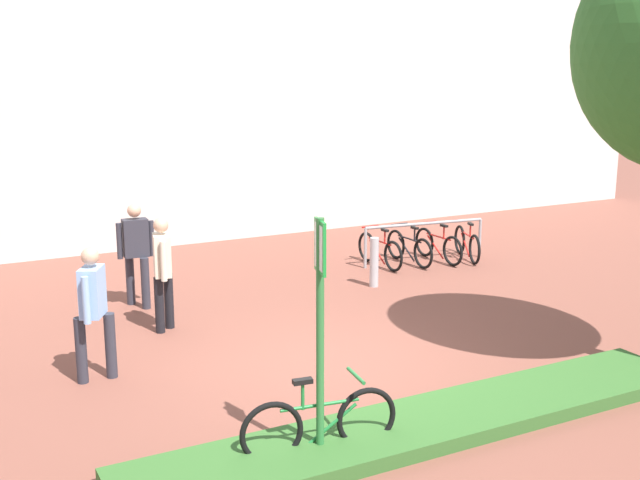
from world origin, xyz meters
TOP-DOWN VIEW (x-y plane):
  - ground_plane at (0.00, 0.00)m, footprint 60.00×60.00m
  - building_facade at (0.00, 8.45)m, footprint 28.00×1.20m
  - planter_strip at (0.05, -2.21)m, footprint 7.00×1.10m
  - parking_sign_post at (-1.33, -2.21)m, footprint 0.11×0.36m
  - bike_at_sign at (-1.30, -2.15)m, footprint 1.67×0.42m
  - bike_rack_cluster at (4.33, 4.03)m, footprint 2.64×1.81m
  - bollard_steel at (2.49, 2.97)m, footprint 0.16×0.16m
  - person_shirt_blue at (-2.87, 0.91)m, footprint 0.51×0.55m
  - person_shirt_white at (-1.55, 2.39)m, footprint 0.33×0.60m
  - person_suited_dark at (-1.58, 3.76)m, footprint 0.61×0.49m

SIDE VIEW (x-z plane):
  - ground_plane at x=0.00m, z-range 0.00..0.00m
  - planter_strip at x=0.05m, z-range 0.00..0.16m
  - bike_rack_cluster at x=4.33m, z-range -0.07..0.76m
  - bike_at_sign at x=-1.30m, z-range -0.08..0.78m
  - bollard_steel at x=2.49m, z-range 0.00..0.90m
  - person_shirt_blue at x=-2.87m, z-range 0.12..1.84m
  - person_shirt_white at x=-1.55m, z-range 0.12..1.84m
  - person_suited_dark at x=-1.58m, z-range 0.12..1.84m
  - parking_sign_post at x=-1.33m, z-range 0.38..2.86m
  - building_facade at x=0.00m, z-range 0.00..10.00m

